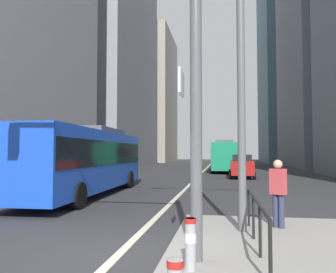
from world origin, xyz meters
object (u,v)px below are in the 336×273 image
Objects in this scene: city_bus_red_receding at (224,155)px; city_bus_red_distant at (230,154)px; bollard_right at (190,241)px; traffic_signal_gantry at (99,50)px; street_lamp_post at (241,27)px; pedestrian_far at (278,190)px; car_oncoming_mid at (112,167)px; car_receding_near at (226,158)px; city_bus_blue_oncoming at (87,158)px; car_receding_far at (241,166)px.

city_bus_red_receding is 17.78m from city_bus_red_distant.
bollard_right is (-0.76, -32.23, -1.21)m from city_bus_red_receding.
street_lamp_post is at bearing 41.25° from traffic_signal_gantry.
city_bus_red_distant is 6.45× the size of pedestrian_far.
pedestrian_far is (1.96, 3.50, 0.51)m from bollard_right.
traffic_signal_gantry reaches higher than car_oncoming_mid.
street_lamp_post is (0.26, -29.25, 3.45)m from city_bus_red_receding.
traffic_signal_gantry is 3.41× the size of pedestrian_far.
traffic_signal_gantry is at bearing -92.94° from car_receding_near.
city_bus_red_receding is 31.91m from traffic_signal_gantry.
traffic_signal_gantry is at bearing -66.04° from city_bus_blue_oncoming.
car_oncoming_mid is 2.30× the size of pedestrian_far.
bollard_right is (-2.09, -22.90, -0.37)m from car_receding_far.
city_bus_red_receding is at bearing 92.40° from pedestrian_far.
car_receding_near is 0.56× the size of street_lamp_post.
city_bus_blue_oncoming is at bearing -122.20° from car_receding_far.
city_bus_blue_oncoming is 10.63m from traffic_signal_gantry.
street_lamp_post is at bearing -90.89° from city_bus_red_distant.
city_bus_red_receding is at bearing 85.37° from traffic_signal_gantry.
city_bus_red_distant is (0.99, 17.76, 0.00)m from city_bus_red_receding.
car_receding_near is at bearing 87.06° from traffic_signal_gantry.
car_receding_near is at bearing 89.00° from city_bus_red_receding.
car_oncoming_mid is 18.88m from pedestrian_far.
bollard_right is at bearing -108.87° from street_lamp_post.
car_oncoming_mid is at bearing 121.71° from pedestrian_far.
city_bus_red_receding is at bearing 73.02° from city_bus_blue_oncoming.
traffic_signal_gantry reaches higher than car_receding_far.
city_bus_red_distant is 9.93m from car_receding_near.
city_bus_red_distant is 2.48× the size of car_receding_far.
traffic_signal_gantry is at bearing -72.12° from car_oncoming_mid.
city_bus_red_distant is 2.51× the size of car_receding_near.
car_oncoming_mid is 20.27m from traffic_signal_gantry.
car_receding_near is 0.99× the size of car_receding_far.
street_lamp_post is at bearing -151.00° from pedestrian_far.
street_lamp_post reaches higher than city_bus_blue_oncoming.
city_bus_red_distant is 50.03m from bollard_right.
city_bus_blue_oncoming is 1.06× the size of city_bus_red_receding.
city_bus_blue_oncoming is 6.77× the size of pedestrian_far.
traffic_signal_gantry is (-3.56, -49.48, 2.25)m from city_bus_red_distant.
city_bus_red_distant is at bearing 78.99° from city_bus_blue_oncoming.
car_oncoming_mid is 0.90× the size of car_receding_near.
car_receding_near is 57.05m from street_lamp_post.
street_lamp_post is 4.55× the size of pedestrian_far.
city_bus_red_distant reaches higher than car_receding_near.
traffic_signal_gantry reaches higher than city_bus_red_distant.
car_receding_near and car_receding_far have the same top height.
car_receding_far is at bearing 84.78° from bollard_right.
street_lamp_post reaches higher than city_bus_red_receding.
car_oncoming_mid is at bearing -161.63° from car_receding_far.
city_bus_red_distant is at bearing -87.07° from car_receding_near.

